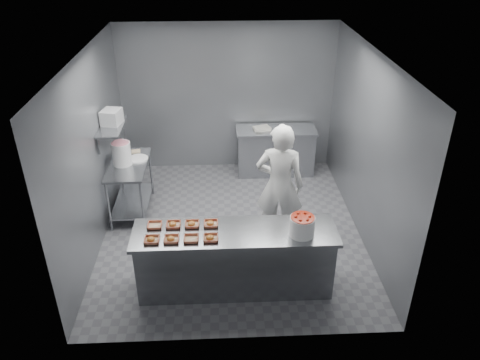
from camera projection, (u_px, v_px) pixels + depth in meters
name	position (u px, v px, depth m)	size (l,w,h in m)	color
floor	(232.00, 228.00, 7.50)	(4.50, 4.50, 0.00)	#4C4C51
ceiling	(230.00, 53.00, 6.14)	(4.50, 4.50, 0.00)	white
wall_back	(227.00, 98.00, 8.79)	(4.00, 0.04, 2.80)	slate
wall_left	(93.00, 152.00, 6.74)	(0.04, 4.50, 2.80)	slate
wall_right	(366.00, 147.00, 6.91)	(0.04, 4.50, 2.80)	slate
service_counter	(235.00, 259.00, 6.11)	(2.60, 0.70, 0.90)	slate
prep_table	(130.00, 180.00, 7.67)	(0.60, 1.20, 0.90)	slate
back_counter	(275.00, 151.00, 8.98)	(1.50, 0.60, 0.90)	slate
wall_shelf	(112.00, 126.00, 7.20)	(0.35, 0.90, 0.03)	slate
tray_0	(151.00, 240.00, 5.70)	(0.19, 0.18, 0.06)	tan
tray_1	(171.00, 239.00, 5.71)	(0.19, 0.18, 0.06)	tan
tray_2	(191.00, 239.00, 5.72)	(0.19, 0.18, 0.04)	tan
tray_3	(211.00, 238.00, 5.73)	(0.19, 0.18, 0.06)	tan
tray_4	(155.00, 225.00, 5.97)	(0.19, 0.18, 0.04)	tan
tray_5	(173.00, 225.00, 5.98)	(0.19, 0.18, 0.06)	tan
tray_6	(192.00, 224.00, 5.99)	(0.19, 0.18, 0.06)	tan
tray_7	(211.00, 223.00, 6.00)	(0.19, 0.18, 0.06)	tan
worker	(280.00, 185.00, 6.80)	(0.70, 0.46, 1.91)	white
strawberry_tub	(302.00, 225.00, 5.76)	(0.31, 0.31, 0.26)	white
glaze_bucket	(122.00, 153.00, 7.41)	(0.31, 0.30, 0.46)	white
bucket_lid	(138.00, 159.00, 7.65)	(0.33, 0.33, 0.03)	white
rag	(136.00, 151.00, 7.90)	(0.15, 0.12, 0.02)	#CCB28C
appliance	(112.00, 117.00, 7.19)	(0.27, 0.31, 0.23)	gray
paper_stack	(262.00, 128.00, 8.74)	(0.30, 0.22, 0.05)	silver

